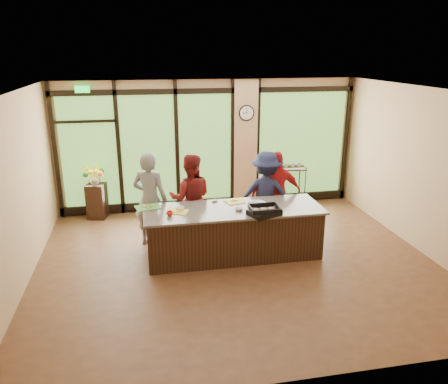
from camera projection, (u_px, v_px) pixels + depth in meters
name	position (u px, v px, depth m)	size (l,w,h in m)	color
floor	(237.00, 262.00, 7.81)	(7.00, 7.00, 0.00)	#4E301B
ceiling	(238.00, 91.00, 6.88)	(7.00, 7.00, 0.00)	silver
back_wall	(209.00, 145.00, 10.15)	(7.00, 7.00, 0.00)	tan
left_wall	(16.00, 195.00, 6.71)	(6.00, 6.00, 0.00)	tan
right_wall	(424.00, 172.00, 7.98)	(6.00, 6.00, 0.00)	tan
window_wall	(216.00, 150.00, 10.17)	(6.90, 0.12, 3.00)	tan
island_base	(233.00, 233.00, 7.96)	(3.10, 1.00, 0.88)	black
countertop	(233.00, 209.00, 7.81)	(3.20, 1.10, 0.04)	#6C6259
wall_clock	(246.00, 113.00, 9.94)	(0.36, 0.04, 0.36)	black
cook_left	(150.00, 200.00, 8.26)	(0.67, 0.44, 1.84)	slate
cook_midleft	(191.00, 198.00, 8.48)	(0.85, 0.66, 1.75)	maroon
cook_midright	(277.00, 193.00, 8.82)	(1.01, 0.42, 1.72)	#AE1A1F
cook_right	(266.00, 194.00, 8.77)	(1.12, 0.64, 1.73)	#1C1F3E
roasting_pan	(264.00, 213.00, 7.48)	(0.50, 0.39, 0.09)	black
mixing_bowl	(257.00, 205.00, 7.83)	(0.35, 0.35, 0.09)	silver
cutting_board_left	(148.00, 207.00, 7.84)	(0.44, 0.33, 0.01)	#529C38
cutting_board_center	(177.00, 212.00, 7.63)	(0.36, 0.27, 0.01)	gold
cutting_board_right	(236.00, 201.00, 8.14)	(0.39, 0.30, 0.01)	gold
prep_bowl_near	(180.00, 208.00, 7.73)	(0.16, 0.16, 0.05)	white
prep_bowl_mid	(239.00, 209.00, 7.71)	(0.14, 0.14, 0.04)	white
prep_bowl_far	(215.00, 201.00, 8.16)	(0.12, 0.12, 0.03)	white
red_ramekin	(170.00, 213.00, 7.45)	(0.11, 0.11, 0.08)	red
flower_stand	(97.00, 201.00, 9.79)	(0.39, 0.39, 0.79)	black
flower_vase	(95.00, 179.00, 9.63)	(0.23, 0.23, 0.24)	#9A8254
bar_cart	(289.00, 180.00, 10.53)	(0.82, 0.54, 1.04)	black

